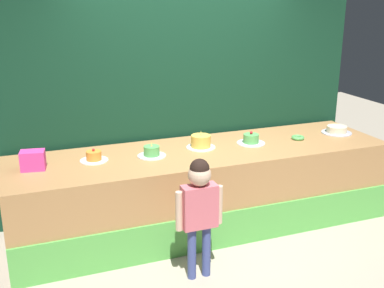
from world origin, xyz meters
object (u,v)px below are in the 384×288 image
at_px(donut, 298,138).
at_px(cake_far_left, 94,157).
at_px(child_figure, 199,203).
at_px(cake_far_right, 337,130).
at_px(cake_center, 201,142).
at_px(pink_box, 33,160).
at_px(cake_right, 251,140).
at_px(cake_left, 152,152).

bearing_deg(donut, cake_far_left, 177.70).
relative_size(child_figure, cake_far_left, 4.05).
distance_m(cake_far_left, cake_far_right, 2.77).
bearing_deg(cake_center, cake_far_right, -1.68).
relative_size(child_figure, cake_far_right, 3.17).
bearing_deg(pink_box, cake_center, 1.93).
xyz_separation_m(donut, cake_far_right, (0.55, 0.06, 0.02)).
xyz_separation_m(cake_far_left, cake_right, (1.66, -0.04, 0.00)).
distance_m(donut, cake_far_right, 0.56).
bearing_deg(cake_center, cake_right, -5.82).
distance_m(cake_left, cake_far_right, 2.22).
relative_size(donut, cake_far_left, 0.52).
distance_m(child_figure, cake_far_left, 1.21).
xyz_separation_m(child_figure, cake_far_left, (-0.70, 0.97, 0.18)).
distance_m(cake_center, cake_far_right, 1.66).
height_order(pink_box, donut, pink_box).
bearing_deg(cake_far_right, cake_right, -179.61).
bearing_deg(child_figure, cake_far_right, 24.32).
bearing_deg(donut, cake_far_right, 5.68).
height_order(child_figure, cake_left, child_figure).
height_order(cake_left, cake_far_right, cake_left).
bearing_deg(pink_box, donut, -0.99).
bearing_deg(cake_center, cake_far_left, -179.22).
distance_m(child_figure, cake_center, 1.08).
height_order(donut, cake_far_right, cake_far_right).
xyz_separation_m(child_figure, pink_box, (-1.26, 0.93, 0.23)).
height_order(child_figure, pink_box, child_figure).
distance_m(pink_box, cake_center, 1.66).
distance_m(cake_far_left, cake_center, 1.11).
relative_size(pink_box, donut, 1.54).
height_order(cake_far_left, cake_far_right, cake_far_left).
xyz_separation_m(child_figure, cake_far_right, (2.07, 0.94, 0.17)).
distance_m(donut, cake_right, 0.56).
bearing_deg(cake_far_right, cake_left, -179.15).
distance_m(child_figure, cake_left, 0.93).
height_order(child_figure, cake_center, child_figure).
xyz_separation_m(donut, cake_right, (-0.55, 0.05, 0.02)).
distance_m(child_figure, donut, 1.76).
relative_size(cake_left, cake_right, 0.93).
relative_size(donut, cake_left, 0.50).
height_order(cake_far_left, cake_left, cake_left).
relative_size(donut, cake_center, 0.46).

